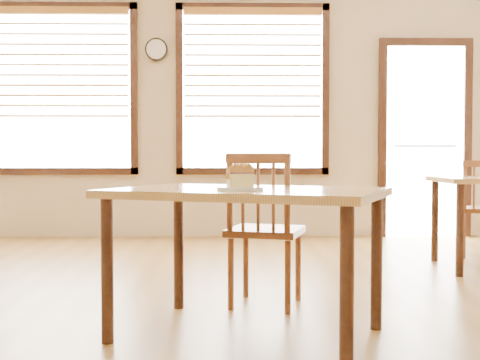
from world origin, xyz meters
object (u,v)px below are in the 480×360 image
Objects in this scene: cafe_table_main at (247,206)px; cafe_chair_main at (264,229)px; cake_slice at (240,175)px; wall_clock at (156,49)px; plate at (240,189)px.

cafe_table_main is 1.65× the size of cafe_chair_main.
cake_slice is (-0.04, -0.19, 0.16)m from cafe_table_main.
wall_clock is 3.83m from cafe_chair_main.
cafe_chair_main is at bearing -72.44° from wall_clock.
cake_slice reaches higher than cafe_table_main.
plate reaches higher than cafe_table_main.
cafe_chair_main is (1.04, -3.28, -1.67)m from wall_clock.
cake_slice reaches higher than plate.
wall_clock is 4.26m from cafe_table_main.
wall_clock is at bearing 126.53° from cafe_table_main.
wall_clock is at bearing 102.14° from plate.
cafe_table_main is at bearing 95.29° from cafe_chair_main.
cafe_table_main is 0.64m from cafe_chair_main.
plate is at bearing 109.22° from cake_slice.
wall_clock reaches higher than cafe_table_main.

